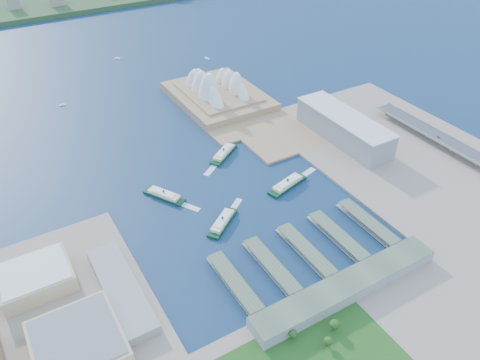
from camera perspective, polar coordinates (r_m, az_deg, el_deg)
ground at (r=526.81m, az=1.84°, el=-4.64°), size 3000.00×3000.00×0.00m
east_land at (r=638.52m, az=22.94°, el=0.47°), size 240.00×500.00×3.00m
peninsula at (r=759.41m, az=-1.76°, el=9.28°), size 135.00×220.00×3.00m
far_shore at (r=1374.92m, az=-21.84°, el=19.48°), size 2200.00×260.00×12.00m
opera_house at (r=761.16m, az=-2.72°, el=11.87°), size 134.00×180.00×58.00m
toaster_building at (r=668.50m, az=12.51°, el=6.26°), size 45.00×155.00×35.00m
expressway at (r=675.02m, az=26.94°, el=2.05°), size 26.00×340.00×11.85m
west_buildings at (r=421.91m, az=-24.10°, el=-19.33°), size 200.00×280.00×27.00m
ferry_wharves at (r=485.84m, az=8.04°, el=-8.60°), size 184.00×90.00×9.30m
terminal_building at (r=453.85m, az=12.86°, el=-12.63°), size 200.00×28.00×12.00m
ferry_a at (r=559.90m, az=-9.26°, el=-1.67°), size 38.75×53.29×10.15m
ferry_b at (r=627.67m, az=-2.00°, el=3.44°), size 54.06×43.61×10.58m
ferry_c at (r=515.92m, az=-2.15°, el=-4.96°), size 50.43×42.28×9.99m
ferry_d at (r=572.39m, az=5.82°, el=-0.33°), size 60.13×29.89×11.02m
boat_b at (r=808.26m, az=-20.87°, el=8.57°), size 8.80×3.17×2.36m
boat_c at (r=938.21m, az=-4.05°, el=14.59°), size 5.99×12.90×2.80m
boat_e at (r=966.38m, az=-14.71°, el=14.18°), size 9.97×11.60×2.87m
car_c at (r=695.89m, az=23.03°, el=4.87°), size 1.84×4.53×1.31m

